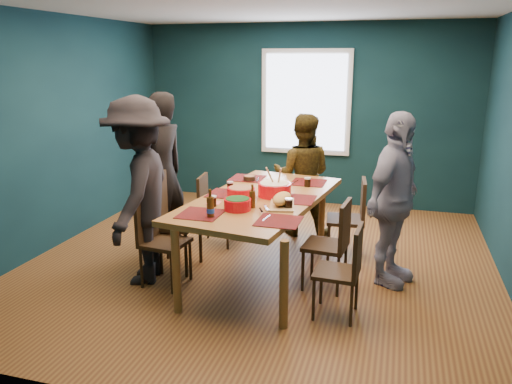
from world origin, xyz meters
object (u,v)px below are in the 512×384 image
at_px(person_near_left, 139,191).
at_px(bowl_dumpling, 275,189).
at_px(chair_right_far, 354,213).
at_px(person_far_left, 161,173).
at_px(dining_table, 261,204).
at_px(cutting_board, 282,200).
at_px(chair_left_near, 157,233).
at_px(person_right, 394,200).
at_px(chair_right_mid, 334,238).
at_px(person_back, 302,175).
at_px(chair_left_far, 210,204).
at_px(bowl_salad, 241,193).
at_px(chair_left_mid, 166,214).
at_px(chair_right_near, 346,265).
at_px(bowl_herbs, 238,204).

xyz_separation_m(person_near_left, bowl_dumpling, (1.24, 0.54, -0.02)).
height_order(chair_right_far, person_far_left, person_far_left).
bearing_deg(dining_table, chair_right_far, 46.96).
bearing_deg(cutting_board, chair_left_near, -179.09).
height_order(person_right, cutting_board, person_right).
height_order(chair_right_mid, person_back, person_back).
xyz_separation_m(chair_left_far, bowl_salad, (0.64, -0.79, 0.40)).
relative_size(chair_left_mid, chair_right_near, 1.23).
height_order(person_near_left, bowl_dumpling, person_near_left).
xyz_separation_m(chair_left_far, person_near_left, (-0.30, -1.14, 0.44)).
bearing_deg(person_far_left, bowl_herbs, 76.36).
relative_size(chair_left_mid, bowl_salad, 3.70).
distance_m(person_back, bowl_dumpling, 1.28).
xyz_separation_m(dining_table, chair_left_near, (-0.92, -0.50, -0.23)).
xyz_separation_m(bowl_salad, bowl_dumpling, (0.30, 0.18, 0.01)).
bearing_deg(dining_table, person_far_left, 172.70).
bearing_deg(chair_left_near, bowl_dumpling, 35.16).
height_order(chair_right_near, person_back, person_back).
relative_size(chair_right_far, cutting_board, 1.59).
height_order(chair_right_near, bowl_herbs, bowl_herbs).
bearing_deg(person_right, chair_right_near, 178.97).
bearing_deg(chair_left_near, chair_left_far, 91.57).
bearing_deg(bowl_herbs, chair_right_near, -10.19).
bearing_deg(person_right, chair_left_mid, 118.62).
relative_size(chair_right_far, person_right, 0.52).
bearing_deg(chair_left_mid, dining_table, 6.13).
bearing_deg(chair_left_far, bowl_dumpling, -39.07).
bearing_deg(person_back, person_near_left, 50.44).
bearing_deg(chair_left_far, chair_right_mid, -33.48).
distance_m(chair_left_near, bowl_dumpling, 1.25).
height_order(bowl_salad, bowl_herbs, bowl_salad).
height_order(chair_left_far, chair_left_mid, chair_left_mid).
bearing_deg(chair_right_near, bowl_herbs, 172.48).
distance_m(dining_table, person_right, 1.32).
bearing_deg(bowl_dumpling, person_back, 88.12).
height_order(dining_table, chair_left_far, chair_left_far).
bearing_deg(chair_left_far, bowl_salad, -57.20).
height_order(bowl_salad, bowl_dumpling, bowl_dumpling).
height_order(bowl_dumpling, cutting_board, bowl_dumpling).
distance_m(chair_right_far, bowl_dumpling, 1.06).
height_order(chair_left_mid, cutting_board, chair_left_mid).
bearing_deg(chair_right_near, bowl_salad, 156.25).
distance_m(chair_right_near, person_right, 0.98).
height_order(person_far_left, person_right, person_far_left).
bearing_deg(chair_right_near, person_right, 69.71).
bearing_deg(chair_right_near, chair_right_far, 95.62).
bearing_deg(bowl_salad, chair_left_near, -152.74).
relative_size(person_right, person_near_left, 0.93).
bearing_deg(bowl_salad, person_back, 76.80).
xyz_separation_m(dining_table, person_right, (1.30, 0.15, 0.10)).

